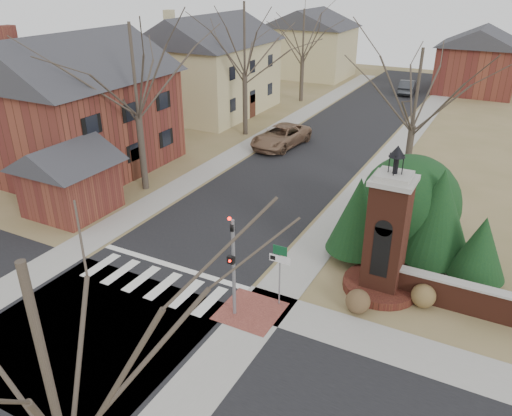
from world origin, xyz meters
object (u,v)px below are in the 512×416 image
Objects in this scene: traffic_signal_pole at (233,258)px; brick_gate_monument at (385,245)px; distant_car at (407,87)px; sign_post at (280,264)px; pickup_truck at (281,136)px.

brick_gate_monument is at bearing 43.24° from traffic_signal_pole.
brick_gate_monument is 1.42× the size of distant_car.
pickup_truck is at bearing 114.96° from sign_post.
distant_car is (-7.40, 38.58, -1.41)m from brick_gate_monument.
pickup_truck is (-12.00, 15.47, -1.36)m from brick_gate_monument.
distant_car is (4.60, 23.11, -0.05)m from pickup_truck.
traffic_signal_pole is 43.13m from distant_car.
sign_post is 4.55m from brick_gate_monument.
distant_car is at bearing 95.48° from sign_post.
sign_post is 0.60× the size of distant_car.
distant_car is (-3.99, 41.59, -1.20)m from sign_post.
brick_gate_monument is at bearing 41.42° from sign_post.
sign_post is 0.47× the size of pickup_truck.
traffic_signal_pole is at bearing -63.55° from pickup_truck.
traffic_signal_pole is 21.26m from pickup_truck.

